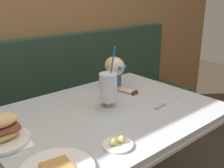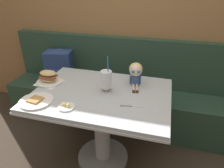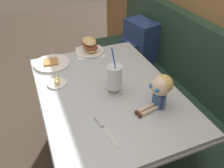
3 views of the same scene
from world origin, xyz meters
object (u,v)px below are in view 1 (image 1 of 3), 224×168
(butter_saucer, at_px, (118,144))
(butter_knife, at_px, (163,104))
(milkshake_glass, at_px, (108,89))
(sandwich_plate, at_px, (0,132))
(seated_doll, at_px, (115,69))

(butter_saucer, height_order, butter_knife, butter_saucer)
(milkshake_glass, xyz_separation_m, sandwich_plate, (-0.53, 0.02, -0.05))
(butter_knife, xyz_separation_m, seated_doll, (-0.03, 0.34, 0.12))
(sandwich_plate, distance_m, butter_saucer, 0.46)
(butter_knife, bearing_deg, milkshake_glass, 145.18)
(sandwich_plate, xyz_separation_m, seated_doll, (0.74, 0.16, 0.08))
(butter_knife, height_order, seated_doll, seated_doll)
(sandwich_plate, height_order, seated_doll, seated_doll)
(sandwich_plate, bearing_deg, butter_saucer, -44.26)
(butter_saucer, xyz_separation_m, butter_knife, (0.44, 0.14, -0.00))
(butter_saucer, bearing_deg, sandwich_plate, 135.74)
(milkshake_glass, relative_size, butter_knife, 1.34)
(butter_knife, bearing_deg, butter_saucer, -162.71)
(butter_saucer, bearing_deg, seated_doll, 49.23)
(butter_saucer, bearing_deg, butter_knife, 17.29)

